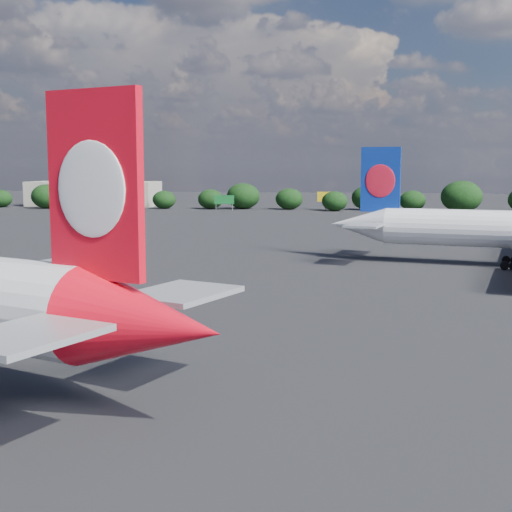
# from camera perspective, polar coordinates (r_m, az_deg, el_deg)

# --- Properties ---
(ground) EXTENTS (500.00, 500.00, 0.00)m
(ground) POSITION_cam_1_polar(r_m,az_deg,el_deg) (97.78, -5.15, -0.86)
(ground) COLOR black
(ground) RESTS_ON ground
(terminal_building) EXTENTS (42.00, 16.00, 8.00)m
(terminal_building) POSITION_cam_1_polar(r_m,az_deg,el_deg) (242.70, -12.83, 4.88)
(terminal_building) COLOR #9E9788
(terminal_building) RESTS_ON ground
(highway_sign) EXTENTS (6.00, 0.30, 4.50)m
(highway_sign) POSITION_cam_1_polar(r_m,az_deg,el_deg) (214.24, -2.57, 4.51)
(highway_sign) COLOR #146628
(highway_sign) RESTS_ON ground
(billboard_yellow) EXTENTS (5.00, 0.30, 5.50)m
(billboard_yellow) POSITION_cam_1_polar(r_m,az_deg,el_deg) (216.54, 5.58, 4.71)
(billboard_yellow) COLOR yellow
(billboard_yellow) RESTS_ON ground
(horizon_treeline) EXTENTS (204.36, 16.53, 9.09)m
(horizon_treeline) POSITION_cam_1_polar(r_m,az_deg,el_deg) (215.22, 4.71, 4.70)
(horizon_treeline) COLOR black
(horizon_treeline) RESTS_ON ground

